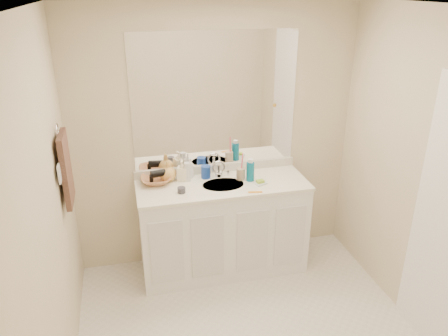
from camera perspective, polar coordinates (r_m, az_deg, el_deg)
name	(u,v)px	position (r m, az deg, el deg)	size (l,w,h in m)	color
ceiling	(267,7)	(2.52, 5.58, 20.22)	(2.60, 2.60, 0.02)	white
wall_back	(216,139)	(3.99, -1.10, 3.76)	(2.60, 0.02, 2.40)	beige
wall_left	(47,229)	(2.77, -22.15, -7.35)	(0.02, 2.60, 2.40)	beige
wall_right	(434,184)	(3.45, 25.69, -1.89)	(0.02, 2.60, 2.40)	beige
vanity_cabinet	(223,228)	(4.08, -0.17, -7.83)	(1.50, 0.55, 0.85)	white
countertop	(223,185)	(3.87, -0.17, -2.24)	(1.52, 0.57, 0.03)	white
backsplash	(216,168)	(4.08, -1.02, -0.02)	(1.52, 0.03, 0.08)	silver
sink_basin	(223,186)	(3.85, -0.11, -2.32)	(0.37, 0.37, 0.02)	beige
faucet	(219,171)	(3.99, -0.71, -0.37)	(0.02, 0.02, 0.11)	silver
mirror	(215,101)	(3.88, -1.12, 8.75)	(1.48, 0.01, 1.20)	white
blue_mug	(206,172)	(3.96, -2.39, -0.51)	(0.09, 0.09, 0.12)	#173CA0
tan_cup	(241,174)	(3.93, 2.20, -0.77)	(0.08, 0.08, 0.11)	tan
toothbrush	(242,164)	(3.89, 2.36, 0.55)	(0.01, 0.01, 0.21)	#FC4266
mouthwash_bottle	(250,172)	(3.90, 3.46, -0.48)	(0.07, 0.07, 0.17)	#0B6485
soap_dish	(260,183)	(3.87, 4.74, -1.99)	(0.11, 0.08, 0.01)	silver
green_soap	(260,181)	(3.86, 4.75, -1.74)	(0.07, 0.05, 0.02)	#93BA2D
orange_comb	(255,192)	(3.71, 4.10, -3.16)	(0.12, 0.03, 0.01)	orange
dark_jar	(181,190)	(3.71, -5.58, -2.89)	(0.07, 0.07, 0.05)	#3A3840
extra_white_bottle	(187,172)	(3.90, -4.82, -0.49)	(0.05, 0.05, 0.17)	silver
soap_bottle_white	(190,168)	(3.97, -4.49, 0.06)	(0.07, 0.07, 0.19)	white
soap_bottle_cream	(182,170)	(3.91, -5.48, -0.30)	(0.09, 0.09, 0.19)	#FDF1CE
soap_bottle_yellow	(168,171)	(3.92, -7.31, -0.40)	(0.14, 0.14, 0.18)	#DCA955
wicker_basket	(156,180)	(3.91, -8.86, -1.51)	(0.27, 0.27, 0.07)	#B57349
hair_dryer	(158,174)	(3.89, -8.61, -0.72)	(0.06, 0.06, 0.13)	black
towel_ring	(57,131)	(3.33, -20.94, 4.58)	(0.11, 0.11, 0.01)	silver
hand_towel	(66,169)	(3.43, -19.91, -0.13)	(0.04, 0.32, 0.55)	#34221C
switch_plate	(59,174)	(3.23, -20.71, -0.71)	(0.01, 0.09, 0.13)	silver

